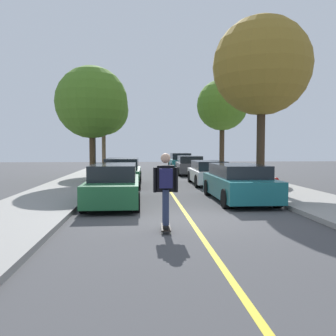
{
  "coord_description": "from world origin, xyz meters",
  "views": [
    {
      "loc": [
        -1.33,
        -9.57,
        1.95
      ],
      "look_at": [
        -0.22,
        4.72,
        1.14
      ],
      "focal_mm": 38.19,
      "sensor_mm": 36.0,
      "label": 1
    }
  ],
  "objects_px": {
    "street_tree_right_nearest": "(262,66)",
    "skateboarder": "(166,185)",
    "parked_car_right_far": "(190,165)",
    "parked_car_right_farthest": "(180,161)",
    "street_tree_left_near": "(103,110)",
    "parked_car_left_near": "(122,172)",
    "street_tree_right_near": "(222,105)",
    "street_tree_left_nearest": "(92,103)",
    "streetlamp": "(95,127)",
    "parked_car_right_near": "(208,173)",
    "skateboard": "(166,227)",
    "parked_car_right_nearest": "(238,183)",
    "fire_hydrant": "(276,187)",
    "parked_car_left_nearest": "(114,184)"
  },
  "relations": [
    {
      "from": "parked_car_left_nearest",
      "to": "parked_car_right_farthest",
      "type": "height_order",
      "value": "parked_car_right_farthest"
    },
    {
      "from": "street_tree_right_nearest",
      "to": "skateboard",
      "type": "xyz_separation_m",
      "value": [
        -4.67,
        -7.03,
        -5.38
      ]
    },
    {
      "from": "parked_car_right_far",
      "to": "street_tree_right_nearest",
      "type": "bearing_deg",
      "value": -80.96
    },
    {
      "from": "street_tree_left_nearest",
      "to": "street_tree_right_nearest",
      "type": "bearing_deg",
      "value": -28.28
    },
    {
      "from": "parked_car_right_farthest",
      "to": "street_tree_right_nearest",
      "type": "distance_m",
      "value": 17.41
    },
    {
      "from": "skateboarder",
      "to": "parked_car_left_nearest",
      "type": "bearing_deg",
      "value": 109.6
    },
    {
      "from": "streetlamp",
      "to": "street_tree_right_near",
      "type": "bearing_deg",
      "value": 10.43
    },
    {
      "from": "parked_car_right_near",
      "to": "street_tree_right_nearest",
      "type": "height_order",
      "value": "street_tree_right_nearest"
    },
    {
      "from": "parked_car_left_nearest",
      "to": "parked_car_right_far",
      "type": "height_order",
      "value": "parked_car_left_nearest"
    },
    {
      "from": "parked_car_right_nearest",
      "to": "streetlamp",
      "type": "height_order",
      "value": "streetlamp"
    },
    {
      "from": "parked_car_right_far",
      "to": "street_tree_left_near",
      "type": "distance_m",
      "value": 7.32
    },
    {
      "from": "parked_car_right_far",
      "to": "street_tree_right_nearest",
      "type": "height_order",
      "value": "street_tree_right_nearest"
    },
    {
      "from": "street_tree_left_nearest",
      "to": "skateboard",
      "type": "height_order",
      "value": "street_tree_left_nearest"
    },
    {
      "from": "parked_car_left_near",
      "to": "parked_car_right_nearest",
      "type": "relative_size",
      "value": 1.02
    },
    {
      "from": "parked_car_right_nearest",
      "to": "parked_car_right_near",
      "type": "xyz_separation_m",
      "value": [
        -0.0,
        5.81,
        -0.04
      ]
    },
    {
      "from": "parked_car_right_nearest",
      "to": "street_tree_right_near",
      "type": "distance_m",
      "value": 10.84
    },
    {
      "from": "parked_car_left_nearest",
      "to": "parked_car_left_near",
      "type": "relative_size",
      "value": 1.01
    },
    {
      "from": "parked_car_right_nearest",
      "to": "fire_hydrant",
      "type": "bearing_deg",
      "value": 6.49
    },
    {
      "from": "street_tree_left_near",
      "to": "street_tree_right_near",
      "type": "distance_m",
      "value": 8.38
    },
    {
      "from": "fire_hydrant",
      "to": "parked_car_right_far",
      "type": "bearing_deg",
      "value": 96.68
    },
    {
      "from": "street_tree_left_nearest",
      "to": "street_tree_left_near",
      "type": "relative_size",
      "value": 0.99
    },
    {
      "from": "parked_car_right_near",
      "to": "parked_car_right_far",
      "type": "distance_m",
      "value": 7.16
    },
    {
      "from": "street_tree_right_near",
      "to": "fire_hydrant",
      "type": "height_order",
      "value": "street_tree_right_near"
    },
    {
      "from": "street_tree_left_nearest",
      "to": "street_tree_right_nearest",
      "type": "distance_m",
      "value": 8.98
    },
    {
      "from": "parked_car_right_farthest",
      "to": "street_tree_right_near",
      "type": "bearing_deg",
      "value": -79.72
    },
    {
      "from": "street_tree_right_near",
      "to": "street_tree_right_nearest",
      "type": "bearing_deg",
      "value": -90.0
    },
    {
      "from": "parked_car_left_nearest",
      "to": "street_tree_left_near",
      "type": "distance_m",
      "value": 13.9
    },
    {
      "from": "street_tree_left_nearest",
      "to": "streetlamp",
      "type": "relative_size",
      "value": 1.16
    },
    {
      "from": "parked_car_right_far",
      "to": "parked_car_right_farthest",
      "type": "bearing_deg",
      "value": 90.01
    },
    {
      "from": "parked_car_right_farthest",
      "to": "parked_car_left_nearest",
      "type": "bearing_deg",
      "value": -103.04
    },
    {
      "from": "street_tree_left_near",
      "to": "skateboard",
      "type": "height_order",
      "value": "street_tree_left_near"
    },
    {
      "from": "parked_car_right_near",
      "to": "street_tree_right_near",
      "type": "height_order",
      "value": "street_tree_right_near"
    },
    {
      "from": "street_tree_right_near",
      "to": "parked_car_right_far",
      "type": "bearing_deg",
      "value": 118.86
    },
    {
      "from": "street_tree_right_nearest",
      "to": "skateboarder",
      "type": "distance_m",
      "value": 9.54
    },
    {
      "from": "parked_car_left_nearest",
      "to": "parked_car_right_far",
      "type": "xyz_separation_m",
      "value": [
        4.51,
        13.31,
        -0.01
      ]
    },
    {
      "from": "skateboarder",
      "to": "street_tree_left_near",
      "type": "bearing_deg",
      "value": 100.31
    },
    {
      "from": "street_tree_left_near",
      "to": "street_tree_right_nearest",
      "type": "distance_m",
      "value": 13.06
    },
    {
      "from": "parked_car_right_nearest",
      "to": "parked_car_right_far",
      "type": "xyz_separation_m",
      "value": [
        0.0,
        12.97,
        -0.0
      ]
    },
    {
      "from": "parked_car_right_farthest",
      "to": "street_tree_left_near",
      "type": "distance_m",
      "value": 9.61
    },
    {
      "from": "parked_car_left_nearest",
      "to": "skateboarder",
      "type": "relative_size",
      "value": 2.73
    },
    {
      "from": "street_tree_right_near",
      "to": "parked_car_left_nearest",
      "type": "bearing_deg",
      "value": -121.01
    },
    {
      "from": "parked_car_right_near",
      "to": "street_tree_left_nearest",
      "type": "xyz_separation_m",
      "value": [
        -6.18,
        0.89,
        3.73
      ]
    },
    {
      "from": "parked_car_right_far",
      "to": "skateboard",
      "type": "bearing_deg",
      "value": -99.73
    },
    {
      "from": "street_tree_left_near",
      "to": "fire_hydrant",
      "type": "xyz_separation_m",
      "value": [
        7.68,
        -12.72,
        -4.11
      ]
    },
    {
      "from": "parked_car_left_near",
      "to": "street_tree_right_near",
      "type": "relative_size",
      "value": 0.76
    },
    {
      "from": "street_tree_right_nearest",
      "to": "streetlamp",
      "type": "relative_size",
      "value": 1.41
    },
    {
      "from": "skateboard",
      "to": "parked_car_right_far",
      "type": "bearing_deg",
      "value": 80.27
    },
    {
      "from": "skateboarder",
      "to": "parked_car_right_far",
      "type": "bearing_deg",
      "value": 80.28
    },
    {
      "from": "parked_car_left_nearest",
      "to": "street_tree_right_nearest",
      "type": "relative_size",
      "value": 0.63
    },
    {
      "from": "parked_car_right_near",
      "to": "parked_car_right_farthest",
      "type": "xyz_separation_m",
      "value": [
        0.0,
        13.33,
        0.08
      ]
    }
  ]
}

